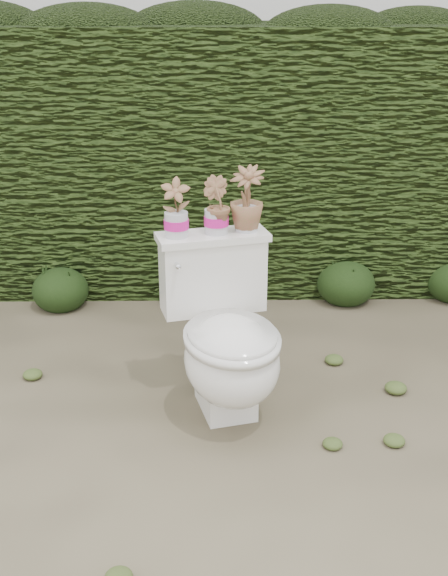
{
  "coord_description": "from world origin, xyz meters",
  "views": [
    {
      "loc": [
        0.06,
        -3.02,
        1.77
      ],
      "look_at": [
        0.11,
        -0.04,
        0.55
      ],
      "focal_mm": 45.0,
      "sensor_mm": 36.0,
      "label": 1
    }
  ],
  "objects_px": {
    "toilet": "(227,341)",
    "potted_plant_center": "(216,207)",
    "potted_plant_right": "(247,201)",
    "potted_plant_left": "(176,210)"
  },
  "relations": [
    {
      "from": "toilet",
      "to": "potted_plant_left",
      "type": "xyz_separation_m",
      "value": [
        -0.22,
        0.19,
        0.54
      ]
    },
    {
      "from": "potted_plant_center",
      "to": "potted_plant_right",
      "type": "distance_m",
      "value": 0.14
    },
    {
      "from": "toilet",
      "to": "potted_plant_center",
      "type": "xyz_separation_m",
      "value": [
        -0.04,
        0.24,
        0.54
      ]
    },
    {
      "from": "potted_plant_right",
      "to": "potted_plant_center",
      "type": "bearing_deg",
      "value": -147.44
    },
    {
      "from": "potted_plant_right",
      "to": "potted_plant_left",
      "type": "bearing_deg",
      "value": -147.44
    },
    {
      "from": "potted_plant_left",
      "to": "potted_plant_right",
      "type": "relative_size",
      "value": 0.88
    },
    {
      "from": "potted_plant_center",
      "to": "potted_plant_right",
      "type": "bearing_deg",
      "value": -123.23
    },
    {
      "from": "potted_plant_left",
      "to": "potted_plant_right",
      "type": "distance_m",
      "value": 0.32
    },
    {
      "from": "toilet",
      "to": "potted_plant_right",
      "type": "xyz_separation_m",
      "value": [
        0.09,
        0.27,
        0.56
      ]
    },
    {
      "from": "toilet",
      "to": "potted_plant_center",
      "type": "distance_m",
      "value": 0.59
    }
  ]
}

